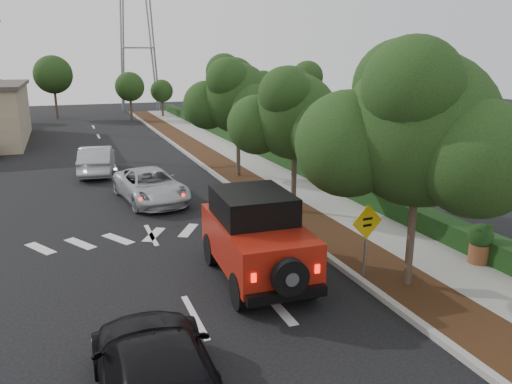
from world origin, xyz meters
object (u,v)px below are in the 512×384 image
black_suv_oncoming (158,377)px  speed_hump_sign (366,231)px  red_jeep (254,235)px  silver_suv_ahead (151,186)px

black_suv_oncoming → speed_hump_sign: bearing=-150.5°
red_jeep → silver_suv_ahead: 8.74m
silver_suv_ahead → black_suv_oncoming: size_ratio=0.97×
red_jeep → silver_suv_ahead: bearing=101.8°
red_jeep → black_suv_oncoming: red_jeep is taller
red_jeep → speed_hump_sign: size_ratio=2.33×
red_jeep → silver_suv_ahead: size_ratio=0.98×
black_suv_oncoming → speed_hump_sign: speed_hump_sign is taller
silver_suv_ahead → black_suv_oncoming: black_suv_oncoming is taller
speed_hump_sign → silver_suv_ahead: bearing=109.0°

